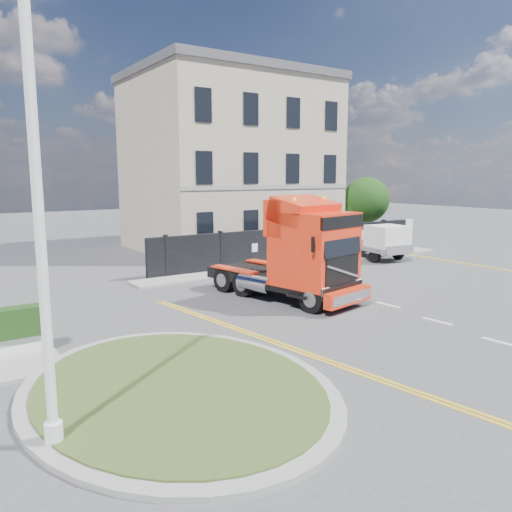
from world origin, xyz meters
TOP-DOWN VIEW (x-y plane):
  - ground at (0.00, 0.00)m, footprint 120.00×120.00m
  - traffic_island at (-7.00, -3.00)m, footprint 6.80×6.80m
  - hoarding_fence at (6.55, 9.00)m, footprint 18.80×0.25m
  - georgian_building at (6.00, 16.50)m, footprint 12.30×10.30m
  - tree at (14.38, 12.10)m, footprint 3.20×3.20m
  - pavement_far at (6.00, 8.10)m, footprint 20.00×1.60m
  - truck at (0.59, 1.97)m, footprint 3.74×6.99m
  - flatbed_pickup at (10.52, 7.05)m, footprint 2.51×5.15m
  - lamppost_island at (-9.87, -3.99)m, footprint 0.25×0.50m

SIDE VIEW (x-z plane):
  - ground at x=0.00m, z-range 0.00..0.00m
  - pavement_far at x=6.00m, z-range 0.00..0.12m
  - traffic_island at x=-7.00m, z-range 0.00..0.16m
  - hoarding_fence at x=6.55m, z-range 0.00..2.00m
  - flatbed_pickup at x=10.52m, z-range 0.08..2.14m
  - truck at x=0.59m, z-range -0.21..3.77m
  - tree at x=14.38m, z-range 0.65..5.45m
  - lamppost_island at x=-9.87m, z-range 0.17..8.31m
  - georgian_building at x=6.00m, z-range -0.63..12.17m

